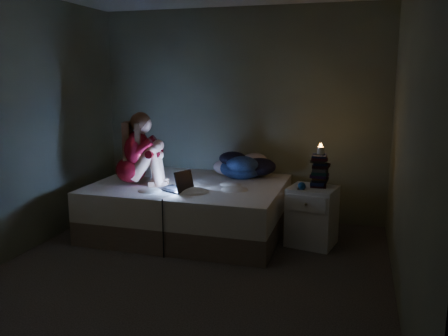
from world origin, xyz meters
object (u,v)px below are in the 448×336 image
at_px(nightstand, 312,216).
at_px(phone, 303,188).
at_px(candle, 320,151).
at_px(bed, 190,208).
at_px(laptop, 175,179).
at_px(woman, 130,149).

xyz_separation_m(nightstand, phone, (-0.09, -0.10, 0.32)).
distance_m(candle, phone, 0.44).
xyz_separation_m(bed, laptop, (-0.03, -0.36, 0.41)).
bearing_deg(phone, woman, 173.72).
relative_size(bed, candle, 26.38).
bearing_deg(bed, nightstand, -0.85).
bearing_deg(bed, phone, -5.23).
distance_m(laptop, phone, 1.36).
distance_m(bed, woman, 0.95).
bearing_deg(nightstand, phone, -120.68).
bearing_deg(phone, nightstand, 36.82).
height_order(candle, phone, candle).
relative_size(laptop, candle, 4.31).
bearing_deg(candle, bed, -178.24).
height_order(woman, candle, woman).
bearing_deg(bed, laptop, -94.16).
relative_size(candle, phone, 0.57).
xyz_separation_m(bed, woman, (-0.59, -0.26, 0.70)).
height_order(laptop, nightstand, laptop).
xyz_separation_m(laptop, candle, (1.48, 0.41, 0.31)).
xyz_separation_m(nightstand, candle, (0.06, 0.07, 0.70)).
height_order(bed, candle, candle).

